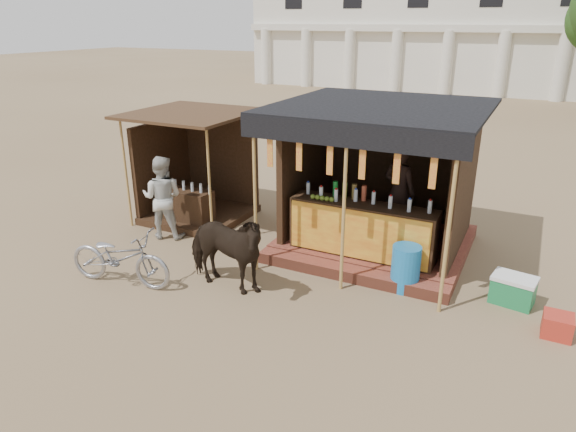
# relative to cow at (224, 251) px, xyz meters

# --- Properties ---
(ground) EXTENTS (120.00, 120.00, 0.00)m
(ground) POSITION_rel_cow_xyz_m (0.70, -0.69, -0.69)
(ground) COLOR #846B4C
(ground) RESTS_ON ground
(main_stall) EXTENTS (3.60, 3.61, 2.78)m
(main_stall) POSITION_rel_cow_xyz_m (1.72, 2.67, 0.34)
(main_stall) COLOR brown
(main_stall) RESTS_ON ground
(secondary_stall) EXTENTS (2.40, 2.40, 2.38)m
(secondary_stall) POSITION_rel_cow_xyz_m (-2.47, 2.54, 0.16)
(secondary_stall) COLOR #382014
(secondary_stall) RESTS_ON ground
(cow) EXTENTS (1.69, 0.87, 1.39)m
(cow) POSITION_rel_cow_xyz_m (0.00, 0.00, 0.00)
(cow) COLOR black
(cow) RESTS_ON ground
(motorbike) EXTENTS (1.92, 0.92, 0.97)m
(motorbike) POSITION_rel_cow_xyz_m (-1.66, -0.62, -0.21)
(motorbike) COLOR #94959C
(motorbike) RESTS_ON ground
(bystander) EXTENTS (0.99, 0.87, 1.69)m
(bystander) POSITION_rel_cow_xyz_m (-2.31, 1.31, 0.15)
(bystander) COLOR #BABAB3
(bystander) RESTS_ON ground
(blue_barrel) EXTENTS (0.53, 0.53, 0.77)m
(blue_barrel) POSITION_rel_cow_xyz_m (2.64, 1.31, -0.31)
(blue_barrel) COLOR #1871B7
(blue_barrel) RESTS_ON ground
(red_crate) EXTENTS (0.39, 0.38, 0.32)m
(red_crate) POSITION_rel_cow_xyz_m (4.90, 0.94, -0.53)
(red_crate) COLOR #AA291C
(red_crate) RESTS_ON ground
(cooler) EXTENTS (0.70, 0.54, 0.46)m
(cooler) POSITION_rel_cow_xyz_m (4.26, 1.62, -0.46)
(cooler) COLOR #1B7A42
(cooler) RESTS_ON ground
(background_building) EXTENTS (26.00, 7.45, 8.18)m
(background_building) POSITION_rel_cow_xyz_m (-1.30, 29.25, 3.29)
(background_building) COLOR silver
(background_building) RESTS_ON ground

